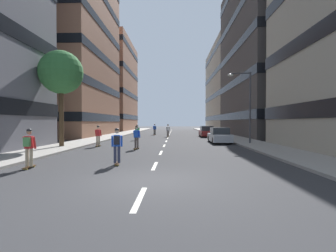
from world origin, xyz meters
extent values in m
plane|color=#333335|center=(0.00, 27.50, 0.00)|extent=(165.01, 165.01, 0.00)
cube|color=#9E9991|center=(-8.15, 30.94, 0.07)|extent=(3.23, 75.63, 0.14)
cube|color=#9E9991|center=(8.15, 30.94, 0.07)|extent=(3.23, 75.63, 0.14)
cube|color=silver|center=(0.00, -2.00, 0.00)|extent=(0.16, 2.20, 0.01)
cube|color=silver|center=(0.00, 3.00, 0.00)|extent=(0.16, 2.20, 0.01)
cube|color=silver|center=(0.00, 8.00, 0.00)|extent=(0.16, 2.20, 0.01)
cube|color=silver|center=(0.00, 13.00, 0.00)|extent=(0.16, 2.20, 0.01)
cube|color=silver|center=(0.00, 18.00, 0.00)|extent=(0.16, 2.20, 0.01)
cube|color=silver|center=(0.00, 23.00, 0.00)|extent=(0.16, 2.20, 0.01)
cube|color=silver|center=(0.00, 28.00, 0.00)|extent=(0.16, 2.20, 0.01)
cube|color=silver|center=(0.00, 33.00, 0.00)|extent=(0.16, 2.20, 0.01)
cube|color=silver|center=(0.00, 38.00, 0.00)|extent=(0.16, 2.20, 0.01)
cube|color=silver|center=(0.00, 43.00, 0.00)|extent=(0.16, 2.20, 0.01)
cube|color=silver|center=(0.00, 48.00, 0.00)|extent=(0.16, 2.20, 0.01)
cube|color=silver|center=(0.00, 53.00, 0.00)|extent=(0.16, 2.20, 0.01)
cube|color=silver|center=(0.00, 58.00, 0.00)|extent=(0.16, 2.20, 0.01)
cube|color=#9E6B51|center=(-18.45, 29.14, 18.01)|extent=(17.37, 19.23, 36.02)
cube|color=black|center=(-18.45, 29.14, 2.70)|extent=(17.49, 19.35, 1.10)
cube|color=black|center=(-18.45, 29.14, 7.20)|extent=(17.49, 19.35, 1.10)
cube|color=black|center=(-18.45, 29.14, 11.70)|extent=(17.49, 19.35, 1.10)
cube|color=black|center=(-18.45, 29.14, 16.21)|extent=(17.49, 19.35, 1.10)
cube|color=black|center=(-18.45, 29.14, 20.71)|extent=(17.49, 19.35, 1.10)
cube|color=#9E6B51|center=(-18.45, 51.92, 10.82)|extent=(17.37, 19.68, 21.65)
cube|color=black|center=(-18.45, 51.92, 3.25)|extent=(17.49, 19.80, 1.10)
cube|color=black|center=(-18.45, 51.92, 8.66)|extent=(17.49, 19.80, 1.10)
cube|color=black|center=(-18.45, 51.92, 14.07)|extent=(17.49, 19.80, 1.10)
cube|color=black|center=(-18.45, 51.92, 19.48)|extent=(17.49, 19.80, 1.10)
cube|color=#4C4744|center=(18.45, 29.14, 12.33)|extent=(17.37, 21.61, 24.67)
cube|color=black|center=(18.45, 29.14, 2.96)|extent=(17.49, 21.73, 1.10)
cube|color=black|center=(18.45, 29.14, 7.89)|extent=(17.49, 21.73, 1.10)
cube|color=black|center=(18.45, 29.14, 12.83)|extent=(17.49, 21.73, 1.10)
cube|color=black|center=(18.45, 29.14, 17.76)|extent=(17.49, 21.73, 1.10)
cube|color=#B2A893|center=(18.45, 51.92, 10.00)|extent=(17.37, 23.65, 20.00)
cube|color=black|center=(18.45, 51.92, 3.00)|extent=(17.49, 23.77, 1.10)
cube|color=black|center=(18.45, 51.92, 8.00)|extent=(17.49, 23.77, 1.10)
cube|color=black|center=(18.45, 51.92, 13.00)|extent=(17.49, 23.77, 1.10)
cube|color=black|center=(18.45, 51.92, 18.00)|extent=(17.49, 23.77, 1.10)
cube|color=#B2B7BF|center=(5.34, 16.06, 0.53)|extent=(1.80, 4.40, 0.70)
cube|color=#2D3338|center=(5.34, 15.91, 1.20)|extent=(1.60, 2.10, 0.64)
cylinder|color=black|center=(4.54, 17.51, 0.32)|extent=(0.22, 0.64, 0.64)
cylinder|color=black|center=(6.14, 17.51, 0.32)|extent=(0.22, 0.64, 0.64)
cylinder|color=black|center=(4.54, 14.61, 0.32)|extent=(0.22, 0.64, 0.64)
cylinder|color=black|center=(6.14, 14.61, 0.32)|extent=(0.22, 0.64, 0.64)
cube|color=maroon|center=(5.34, 26.23, 0.53)|extent=(1.80, 4.40, 0.70)
cube|color=#2D3338|center=(5.34, 26.08, 1.20)|extent=(1.60, 2.10, 0.64)
cylinder|color=black|center=(4.54, 27.68, 0.32)|extent=(0.22, 0.64, 0.64)
cylinder|color=black|center=(6.14, 27.68, 0.32)|extent=(0.22, 0.64, 0.64)
cylinder|color=black|center=(4.54, 24.78, 0.32)|extent=(0.22, 0.64, 0.64)
cylinder|color=black|center=(6.14, 24.78, 0.32)|extent=(0.22, 0.64, 0.64)
cylinder|color=#4C3823|center=(-8.15, 10.96, 2.49)|extent=(0.36, 0.36, 4.70)
sphere|color=#387A3D|center=(-8.15, 10.96, 6.04)|extent=(3.43, 3.43, 3.43)
cylinder|color=#3F3F44|center=(7.83, 14.35, 3.39)|extent=(0.16, 0.16, 6.50)
cylinder|color=#3F3F44|center=(6.93, 14.35, 6.54)|extent=(1.80, 0.10, 0.10)
ellipsoid|color=silver|center=(6.03, 14.35, 6.39)|extent=(0.50, 0.30, 0.24)
cube|color=brown|center=(-1.98, 10.11, 0.08)|extent=(0.38, 0.92, 0.02)
cylinder|color=#D8BF4C|center=(-1.91, 10.42, 0.04)|extent=(0.19, 0.10, 0.07)
cylinder|color=#D8BF4C|center=(-2.04, 9.79, 0.04)|extent=(0.19, 0.10, 0.07)
cylinder|color=#594C47|center=(-2.07, 10.12, 0.49)|extent=(0.17, 0.17, 0.80)
cylinder|color=#594C47|center=(-1.89, 10.09, 0.49)|extent=(0.17, 0.17, 0.80)
cube|color=blue|center=(-1.98, 10.11, 1.17)|extent=(0.35, 0.26, 0.55)
cylinder|color=blue|center=(-2.18, 10.20, 1.14)|extent=(0.13, 0.24, 0.55)
cylinder|color=blue|center=(-1.75, 10.11, 1.14)|extent=(0.13, 0.24, 0.55)
sphere|color=beige|center=(-1.98, 10.13, 1.62)|extent=(0.22, 0.22, 0.22)
sphere|color=black|center=(-1.98, 10.13, 1.67)|extent=(0.21, 0.21, 0.21)
cube|color=brown|center=(-5.53, 2.17, 0.08)|extent=(0.26, 0.91, 0.02)
cylinder|color=#D8BF4C|center=(-5.55, 2.49, 0.04)|extent=(0.18, 0.08, 0.07)
cylinder|color=#D8BF4C|center=(-5.51, 1.85, 0.04)|extent=(0.18, 0.08, 0.07)
cylinder|color=tan|center=(-5.62, 2.16, 0.49)|extent=(0.15, 0.15, 0.80)
cylinder|color=tan|center=(-5.44, 2.17, 0.49)|extent=(0.15, 0.15, 0.80)
cube|color=red|center=(-5.53, 2.17, 1.17)|extent=(0.33, 0.22, 0.55)
cylinder|color=red|center=(-5.75, 2.20, 1.14)|extent=(0.11, 0.23, 0.55)
cylinder|color=red|center=(-5.31, 2.23, 1.14)|extent=(0.11, 0.23, 0.55)
sphere|color=#997051|center=(-5.53, 2.19, 1.62)|extent=(0.22, 0.22, 0.22)
sphere|color=black|center=(-5.53, 2.19, 1.67)|extent=(0.21, 0.21, 0.21)
cube|color=#4C8C4C|center=(-5.52, 1.99, 1.20)|extent=(0.27, 0.18, 0.40)
cube|color=brown|center=(-5.53, 11.99, 0.08)|extent=(0.25, 0.91, 0.02)
cylinder|color=#D8BF4C|center=(-5.51, 12.31, 0.04)|extent=(0.18, 0.08, 0.07)
cylinder|color=#D8BF4C|center=(-5.54, 11.67, 0.04)|extent=(0.18, 0.08, 0.07)
cylinder|color=tan|center=(-5.62, 12.00, 0.49)|extent=(0.15, 0.15, 0.80)
cylinder|color=tan|center=(-5.44, 11.99, 0.49)|extent=(0.15, 0.15, 0.80)
cube|color=red|center=(-5.53, 11.99, 1.17)|extent=(0.33, 0.22, 0.55)
cylinder|color=red|center=(-5.74, 12.05, 1.14)|extent=(0.10, 0.23, 0.55)
cylinder|color=red|center=(-5.30, 12.03, 1.14)|extent=(0.10, 0.23, 0.55)
sphere|color=beige|center=(-5.53, 12.01, 1.62)|extent=(0.22, 0.22, 0.22)
sphere|color=black|center=(-5.53, 12.01, 1.67)|extent=(0.21, 0.21, 0.21)
cube|color=brown|center=(-2.35, 31.01, 0.08)|extent=(0.40, 0.92, 0.02)
cylinder|color=#D8BF4C|center=(-2.28, 31.32, 0.04)|extent=(0.19, 0.11, 0.07)
cylinder|color=#D8BF4C|center=(-2.42, 30.70, 0.04)|extent=(0.19, 0.11, 0.07)
cylinder|color=black|center=(-2.44, 31.03, 0.49)|extent=(0.17, 0.17, 0.80)
cylinder|color=black|center=(-2.26, 30.99, 0.49)|extent=(0.17, 0.17, 0.80)
cube|color=blue|center=(-2.35, 31.01, 1.17)|extent=(0.36, 0.27, 0.55)
cylinder|color=blue|center=(-2.55, 31.11, 1.14)|extent=(0.14, 0.24, 0.55)
cylinder|color=blue|center=(-2.13, 31.01, 1.14)|extent=(0.14, 0.24, 0.55)
sphere|color=#997051|center=(-2.35, 31.03, 1.62)|extent=(0.22, 0.22, 0.22)
sphere|color=black|center=(-2.35, 31.03, 1.67)|extent=(0.21, 0.21, 0.21)
cube|color=brown|center=(-1.85, 3.24, 0.08)|extent=(0.38, 0.92, 0.02)
cylinder|color=#D8BF4C|center=(-1.92, 3.55, 0.04)|extent=(0.19, 0.11, 0.07)
cylinder|color=#D8BF4C|center=(-1.79, 2.93, 0.04)|extent=(0.19, 0.11, 0.07)
cylinder|color=#2D334C|center=(-1.94, 3.22, 0.49)|extent=(0.17, 0.17, 0.80)
cylinder|color=#2D334C|center=(-1.76, 3.26, 0.49)|extent=(0.17, 0.17, 0.80)
cube|color=blue|center=(-1.85, 3.24, 1.17)|extent=(0.35, 0.26, 0.55)
cylinder|color=blue|center=(-2.08, 3.25, 1.14)|extent=(0.13, 0.24, 0.55)
cylinder|color=blue|center=(-1.65, 3.33, 1.14)|extent=(0.13, 0.24, 0.55)
sphere|color=tan|center=(-1.86, 3.26, 1.62)|extent=(0.22, 0.22, 0.22)
sphere|color=black|center=(-1.86, 3.26, 1.67)|extent=(0.21, 0.21, 0.21)
cube|color=black|center=(-1.82, 3.06, 1.20)|extent=(0.29, 0.21, 0.40)
cube|color=brown|center=(-0.06, 25.90, 0.08)|extent=(0.26, 0.91, 0.02)
cylinder|color=#D8BF4C|center=(-0.04, 26.22, 0.04)|extent=(0.18, 0.08, 0.07)
cylinder|color=#D8BF4C|center=(-0.08, 25.58, 0.04)|extent=(0.18, 0.08, 0.07)
cylinder|color=#594C47|center=(-0.15, 25.91, 0.49)|extent=(0.15, 0.15, 0.80)
cylinder|color=#594C47|center=(0.03, 25.89, 0.49)|extent=(0.15, 0.15, 0.80)
cube|color=white|center=(-0.06, 25.90, 1.17)|extent=(0.33, 0.22, 0.55)
cylinder|color=white|center=(-0.27, 25.97, 1.14)|extent=(0.11, 0.24, 0.55)
cylinder|color=white|center=(0.16, 25.93, 1.14)|extent=(0.11, 0.24, 0.55)
sphere|color=tan|center=(-0.06, 25.92, 1.62)|extent=(0.22, 0.22, 0.22)
sphere|color=black|center=(-0.06, 25.92, 1.67)|extent=(0.21, 0.21, 0.21)
cube|color=brown|center=(-3.40, 19.71, 0.08)|extent=(0.36, 0.92, 0.02)
cylinder|color=#D8BF4C|center=(-3.46, 20.02, 0.04)|extent=(0.19, 0.10, 0.07)
cylinder|color=#D8BF4C|center=(-3.34, 19.39, 0.04)|extent=(0.19, 0.10, 0.07)
cylinder|color=tan|center=(-3.49, 19.69, 0.49)|extent=(0.16, 0.16, 0.80)
cylinder|color=tan|center=(-3.31, 19.72, 0.49)|extent=(0.16, 0.16, 0.80)
cube|color=green|center=(-3.40, 19.71, 1.17)|extent=(0.35, 0.25, 0.55)
cylinder|color=green|center=(-3.63, 19.72, 1.14)|extent=(0.13, 0.24, 0.55)
cylinder|color=green|center=(-3.19, 19.80, 1.14)|extent=(0.13, 0.24, 0.55)
sphere|color=tan|center=(-3.41, 19.73, 1.62)|extent=(0.22, 0.22, 0.22)
sphere|color=black|center=(-3.41, 19.73, 1.67)|extent=(0.21, 0.21, 0.21)
camera|label=1|loc=(0.96, -8.63, 2.07)|focal=26.53mm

